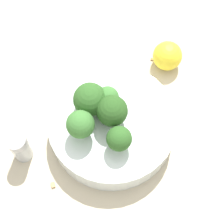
# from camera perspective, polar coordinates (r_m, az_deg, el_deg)

# --- Properties ---
(ground_plane) EXTENTS (3.00, 3.00, 0.00)m
(ground_plane) POSITION_cam_1_polar(r_m,az_deg,el_deg) (0.62, 0.00, -2.91)
(ground_plane) COLOR beige
(bowl) EXTENTS (0.20, 0.20, 0.05)m
(bowl) POSITION_cam_1_polar(r_m,az_deg,el_deg) (0.60, 0.00, -2.06)
(bowl) COLOR silver
(bowl) RESTS_ON ground_plane
(broccoli_floret_0) EXTENTS (0.05, 0.05, 0.06)m
(broccoli_floret_0) POSITION_cam_1_polar(r_m,az_deg,el_deg) (0.55, -0.31, 0.40)
(broccoli_floret_0) COLOR #7A9E5B
(broccoli_floret_0) RESTS_ON bowl
(broccoli_floret_1) EXTENTS (0.04, 0.04, 0.05)m
(broccoli_floret_1) POSITION_cam_1_polar(r_m,az_deg,el_deg) (0.54, -4.84, -1.93)
(broccoli_floret_1) COLOR #84AD66
(broccoli_floret_1) RESTS_ON bowl
(broccoli_floret_2) EXTENTS (0.05, 0.05, 0.05)m
(broccoli_floret_2) POSITION_cam_1_polar(r_m,az_deg,el_deg) (0.56, -3.36, 1.89)
(broccoli_floret_2) COLOR #7A9E5B
(broccoli_floret_2) RESTS_ON bowl
(broccoli_floret_3) EXTENTS (0.03, 0.03, 0.04)m
(broccoli_floret_3) POSITION_cam_1_polar(r_m,az_deg,el_deg) (0.57, -0.65, 2.14)
(broccoli_floret_3) COLOR #84AD66
(broccoli_floret_3) RESTS_ON bowl
(broccoli_floret_4) EXTENTS (0.04, 0.04, 0.05)m
(broccoli_floret_4) POSITION_cam_1_polar(r_m,az_deg,el_deg) (0.54, 1.09, -4.16)
(broccoli_floret_4) COLOR #7A9E5B
(broccoli_floret_4) RESTS_ON bowl
(pepper_shaker) EXTENTS (0.03, 0.03, 0.07)m
(pepper_shaker) POSITION_cam_1_polar(r_m,az_deg,el_deg) (0.59, -13.85, -5.21)
(pepper_shaker) COLOR #B2B7BC
(pepper_shaker) RESTS_ON ground_plane
(lemon_wedge) EXTENTS (0.05, 0.05, 0.05)m
(lemon_wedge) POSITION_cam_1_polar(r_m,az_deg,el_deg) (0.67, 8.44, 8.46)
(lemon_wedge) COLOR yellow
(lemon_wedge) RESTS_ON ground_plane
(almond_crumb_0) EXTENTS (0.00, 0.01, 0.01)m
(almond_crumb_0) POSITION_cam_1_polar(r_m,az_deg,el_deg) (0.69, 6.16, 8.04)
(almond_crumb_0) COLOR olive
(almond_crumb_0) RESTS_ON ground_plane
(almond_crumb_2) EXTENTS (0.01, 0.01, 0.01)m
(almond_crumb_2) POSITION_cam_1_polar(r_m,az_deg,el_deg) (0.67, 3.83, 6.23)
(almond_crumb_2) COLOR tan
(almond_crumb_2) RESTS_ON ground_plane
(almond_crumb_3) EXTENTS (0.01, 0.01, 0.01)m
(almond_crumb_3) POSITION_cam_1_polar(r_m,az_deg,el_deg) (0.60, -9.00, -10.88)
(almond_crumb_3) COLOR tan
(almond_crumb_3) RESTS_ON ground_plane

